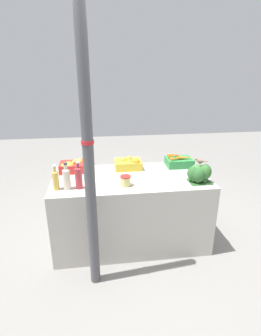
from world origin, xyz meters
The scene contains 12 objects.
ground_plane centered at (0.00, 0.00, 0.00)m, with size 10.00×10.00×0.00m, color gray.
market_table centered at (0.00, 0.00, 0.40)m, with size 1.65×0.82×0.79m, color #B7B2A8.
support_pole centered at (-0.41, -0.59, 1.34)m, with size 0.10×0.10×2.68m.
apple_crate centered at (-0.61, 0.26, 0.85)m, with size 0.30×0.23×0.13m.
orange_crate centered at (0.01, 0.25, 0.85)m, with size 0.30×0.23×0.13m.
carrot_crate centered at (0.61, 0.25, 0.85)m, with size 0.30×0.23×0.13m.
broccoli_pile centered at (0.67, -0.23, 0.89)m, with size 0.24×0.19×0.19m.
juice_bottle_golden centered at (-0.74, -0.22, 0.89)m, with size 0.06×0.06×0.25m.
juice_bottle_cloudy centered at (-0.64, -0.22, 0.90)m, with size 0.07×0.07×0.26m.
juice_bottle_ruby centered at (-0.53, -0.22, 0.91)m, with size 0.07×0.07×0.27m.
pickle_jar centered at (-0.08, -0.22, 0.84)m, with size 0.10×0.10×0.10m.
sparrow_bird centered at (0.67, -0.21, 1.01)m, with size 0.12×0.09×0.05m.
Camera 1 is at (-0.34, -2.56, 1.88)m, focal length 28.00 mm.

